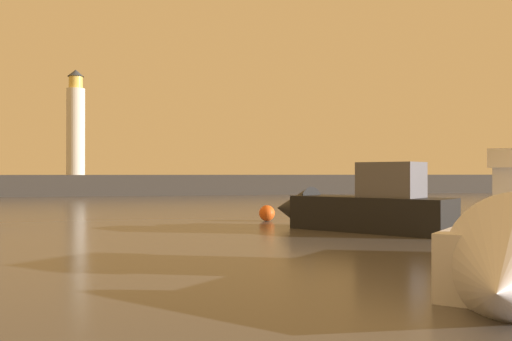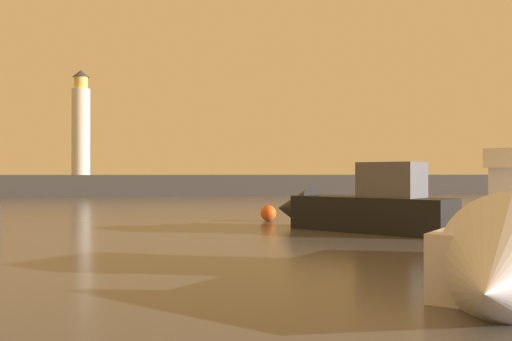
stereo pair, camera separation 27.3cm
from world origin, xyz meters
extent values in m
plane|color=#4C4742|center=(0.00, 30.34, 0.00)|extent=(220.00, 220.00, 0.00)
cube|color=#423F3D|center=(0.00, 60.69, 1.07)|extent=(86.18, 6.68, 2.15)
cylinder|color=silver|center=(-8.61, 60.69, 6.72)|extent=(1.91, 1.91, 9.15)
cylinder|color=#F2CC59|center=(-8.61, 60.69, 11.94)|extent=(1.43, 1.43, 1.28)
cone|color=#33383D|center=(-8.61, 60.69, 12.94)|extent=(1.72, 1.72, 0.73)
cube|color=black|center=(5.92, 19.11, 0.69)|extent=(5.56, 6.33, 1.37)
cone|color=black|center=(3.63, 22.05, 0.76)|extent=(2.68, 2.66, 1.97)
cube|color=#595960|center=(6.46, 18.42, 2.06)|extent=(2.68, 2.79, 1.37)
cone|color=silver|center=(2.09, 5.85, 0.68)|extent=(3.60, 3.60, 2.63)
sphere|color=#EA5919|center=(3.09, 24.72, 0.38)|extent=(0.77, 0.77, 0.77)
camera|label=1|loc=(-3.67, -1.64, 2.31)|focal=39.51mm
camera|label=2|loc=(-3.40, -1.70, 2.31)|focal=39.51mm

